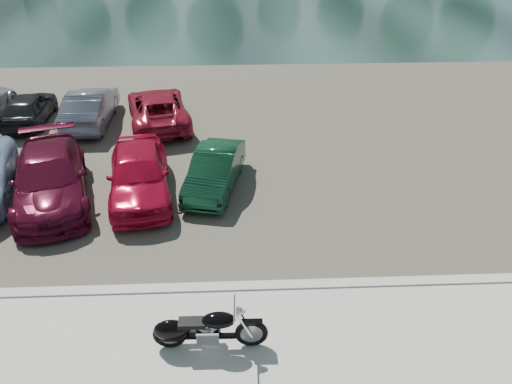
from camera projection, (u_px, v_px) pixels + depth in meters
ground at (259, 356)px, 10.11m from camera, size 200.00×200.00×0.00m
kerb at (255, 287)px, 11.79m from camera, size 60.00×0.30×0.14m
parking_lot at (245, 133)px, 19.53m from camera, size 60.00×18.00×0.04m
motorcycle at (199, 330)px, 9.98m from camera, size 2.33×0.75×1.05m
car_3 at (50, 178)px, 14.86m from camera, size 3.44×5.50×1.49m
car_4 at (139, 173)px, 15.08m from camera, size 2.50×4.70×1.52m
car_5 at (215, 170)px, 15.56m from camera, size 2.01×3.88×1.22m
car_8 at (29, 108)px, 20.05m from camera, size 1.70×3.78×1.26m
car_9 at (90, 107)px, 19.94m from camera, size 1.55×4.30×1.41m
car_10 at (158, 108)px, 19.92m from camera, size 3.20×5.16×1.33m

